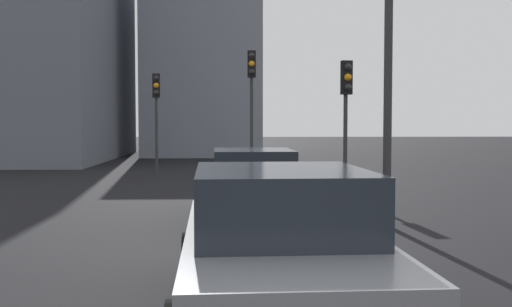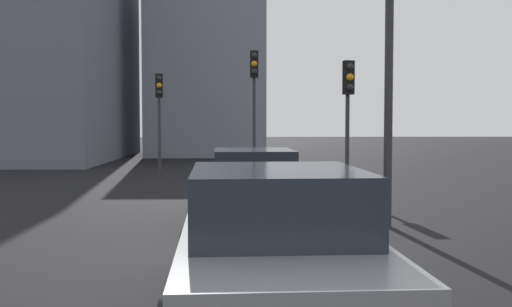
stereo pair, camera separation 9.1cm
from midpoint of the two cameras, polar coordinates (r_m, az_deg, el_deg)
car_black_lead at (r=12.28m, az=-0.04°, el=-3.12°), size 4.35×2.05×1.47m
car_grey_second at (r=6.26m, az=2.18°, el=-8.68°), size 4.78×2.18×1.56m
traffic_light_near_left at (r=23.43m, az=-8.88°, el=4.74°), size 0.33×0.31×3.83m
traffic_light_near_right at (r=20.83m, az=-0.04°, el=6.11°), size 0.32×0.28×4.41m
traffic_light_far_left at (r=16.64m, az=8.74°, el=5.06°), size 0.33×0.31×3.65m
street_lamp_kerbside at (r=12.18m, az=12.51°, el=12.28°), size 0.56×0.36×6.73m
building_facade_left at (r=39.34m, az=-4.40°, el=8.08°), size 10.29×6.86×11.07m
building_facade_center at (r=35.60m, az=-18.13°, el=13.21°), size 15.11×6.68×16.88m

